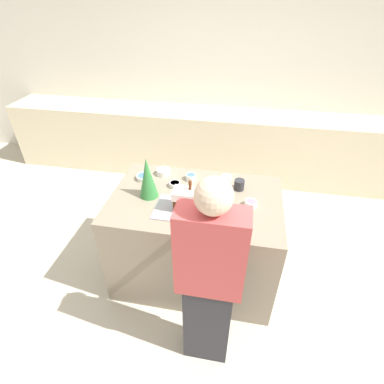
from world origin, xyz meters
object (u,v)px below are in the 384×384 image
Objects in this scene: candy_bowl_near_tray_right at (175,184)px; candy_bowl_behind_tray at (144,177)px; person at (209,280)px; candy_bowl_beside_tree at (226,178)px; mug at (239,185)px; candy_bowl_center_rear at (164,172)px; candy_bowl_far_left at (251,203)px; decorative_tree at (148,178)px; baking_tray at (184,209)px; gingerbread_house at (184,199)px; candy_bowl_front_corner at (191,177)px.

candy_bowl_near_tray_right is 0.70× the size of candy_bowl_behind_tray.
candy_bowl_beside_tree is at bearing 89.60° from person.
candy_bowl_near_tray_right is 0.55m from mug.
candy_bowl_center_rear is at bearing 118.57° from person.
mug is (0.85, -0.01, 0.03)m from candy_bowl_behind_tray.
mug reaches higher than candy_bowl_far_left.
decorative_tree is 2.53× the size of candy_bowl_behind_tray.
person is at bearing -108.07° from candy_bowl_far_left.
person is (0.28, -0.57, -0.09)m from baking_tray.
candy_bowl_behind_tray is at bearing -144.74° from candy_bowl_center_rear.
gingerbread_house reaches higher than baking_tray.
candy_bowl_beside_tree is at bearing 30.09° from decorative_tree.
candy_bowl_front_corner is (0.42, 0.06, 0.01)m from candy_bowl_behind_tray.
candy_bowl_front_corner reaches higher than candy_bowl_behind_tray.
candy_bowl_center_rear is at bearing 157.01° from candy_bowl_far_left.
candy_bowl_center_rear is 1.40× the size of candy_bowl_front_corner.
candy_bowl_far_left is at bearing -57.02° from candy_bowl_beside_tree.
candy_bowl_center_rear reaches higher than candy_bowl_behind_tray.
baking_tray is 5.09× the size of candy_bowl_front_corner.
person is at bearing -64.10° from gingerbread_house.
person is at bearing -61.43° from candy_bowl_center_rear.
person is (0.72, -0.94, -0.11)m from candy_bowl_behind_tray.
decorative_tree is at bearing 130.73° from person.
candy_bowl_center_rear reaches higher than candy_bowl_far_left.
candy_bowl_beside_tree is 1.06m from person.
candy_bowl_front_corner is at bearing 151.25° from candy_bowl_far_left.
decorative_tree is at bearing -162.63° from mug.
baking_tray is at bearing -58.50° from candy_bowl_center_rear.
candy_bowl_near_tray_right is (0.15, -0.18, -0.01)m from candy_bowl_center_rear.
candy_bowl_behind_tray is (-0.45, 0.37, -0.08)m from gingerbread_house.
baking_tray is 1.87× the size of gingerbread_house.
candy_bowl_center_rear is (-0.29, 0.48, 0.02)m from baking_tray.
decorative_tree is 0.45m from candy_bowl_front_corner.
decorative_tree is (-0.33, 0.13, 0.17)m from baking_tray.
person reaches higher than candy_bowl_front_corner.
candy_bowl_center_rear is 0.08× the size of person.
gingerbread_house reaches higher than candy_bowl_beside_tree.
candy_bowl_far_left is (0.51, 0.14, -0.08)m from gingerbread_house.
candy_bowl_behind_tray is at bearing 179.13° from mug.
candy_bowl_far_left reaches higher than candy_bowl_behind_tray.
baking_tray is 3.63× the size of candy_bowl_center_rear.
candy_bowl_center_rear is (-0.29, 0.48, -0.07)m from gingerbread_house.
baking_tray is 5.12× the size of mug.
candy_bowl_beside_tree is 0.47m from candy_bowl_near_tray_right.
baking_tray is 0.29× the size of person.
candy_bowl_center_rear is (-0.58, -0.00, 0.01)m from candy_bowl_beside_tree.
candy_bowl_beside_tree is at bearing 59.69° from gingerbread_house.
candy_bowl_near_tray_right is 1.05× the size of mug.
mug is at bearing -9.88° from candy_bowl_center_rear.
person is at bearing -72.99° from candy_bowl_front_corner.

